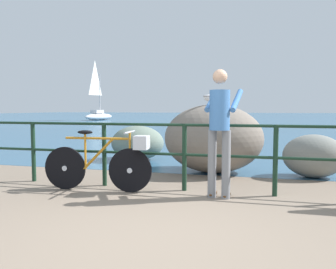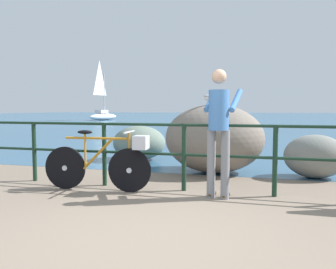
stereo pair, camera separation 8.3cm
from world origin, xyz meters
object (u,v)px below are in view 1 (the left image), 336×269
Objects in this scene: person_at_railing at (220,127)px; sailboat at (99,113)px; breakwater_boulder_main at (213,138)px; bicycle at (106,161)px; breakwater_boulder_left at (138,143)px; breakwater_boulder_right at (314,156)px; seagull at (210,97)px.

sailboat reaches higher than person_at_railing.
person_at_railing is 0.29× the size of sailboat.
person_at_railing is at bearing -80.28° from breakwater_boulder_main.
bicycle is 31.53m from sailboat.
breakwater_boulder_left is at bearing 46.32° from person_at_railing.
sailboat is (-15.66, 28.20, -0.28)m from person_at_railing.
person_at_railing is at bearing -129.18° from breakwater_boulder_right.
sailboat reaches higher than breakwater_boulder_right.
bicycle is 0.88× the size of breakwater_boulder_main.
breakwater_boulder_left is at bearing 112.89° from seagull.
seagull is at bearing -178.76° from breakwater_boulder_right.
breakwater_boulder_right is at bearing -33.01° from seagull.
person_at_railing is at bearing -1.97° from bicycle.
breakwater_boulder_right is 3.41× the size of seagull.
bicycle reaches higher than breakwater_boulder_left.
breakwater_boulder_right is 31.46m from sailboat.
sailboat is at bearing 38.22° from person_at_railing.
bicycle is 2.48m from seagull.
breakwater_boulder_left is 2.51m from seagull.
person_at_railing is at bearing -52.87° from breakwater_boulder_left.
breakwater_boulder_main is 6.05× the size of seagull.
person_at_railing is 0.93× the size of breakwater_boulder_main.
sailboat is (-15.28, 26.41, -0.76)m from seagull.
breakwater_boulder_main is 2.30m from breakwater_boulder_left.
seagull is at bearing -32.86° from breakwater_boulder_left.
person_at_railing reaches higher than breakwater_boulder_left.
sailboat is at bearing 117.96° from breakwater_boulder_left.
seagull is (1.92, -1.24, 1.05)m from breakwater_boulder_left.
seagull is (1.30, 1.86, 1.00)m from bicycle.
person_at_railing is 32.26m from sailboat.
seagull reaches higher than breakwater_boulder_main.
breakwater_boulder_left is 3.98m from breakwater_boulder_right.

